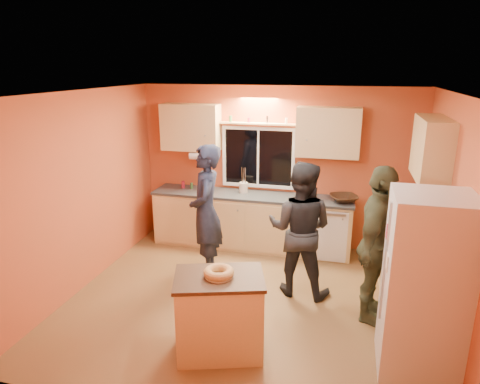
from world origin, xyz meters
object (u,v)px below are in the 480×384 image
(island, at_px, (220,314))
(person_right, at_px, (377,246))
(person_left, at_px, (206,212))
(refrigerator, at_px, (424,286))
(person_center, at_px, (300,229))

(island, relative_size, person_right, 0.56)
(person_left, height_order, person_right, person_left)
(refrigerator, xyz_separation_m, person_center, (-1.31, 1.21, -0.02))
(person_left, xyz_separation_m, person_right, (2.25, -0.60, -0.01))
(person_center, height_order, person_right, person_right)
(island, xyz_separation_m, person_center, (0.64, 1.44, 0.44))
(person_center, distance_m, person_right, 1.01)
(person_right, bearing_deg, refrigerator, -139.07)
(refrigerator, relative_size, person_right, 0.97)
(island, height_order, person_left, person_left)
(person_center, bearing_deg, island, 72.48)
(island, bearing_deg, refrigerator, -10.64)
(person_left, relative_size, person_center, 1.07)
(refrigerator, relative_size, person_left, 0.95)
(refrigerator, distance_m, person_center, 1.78)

